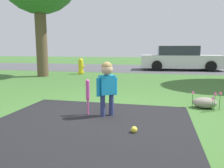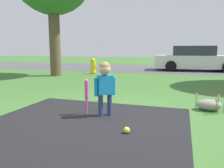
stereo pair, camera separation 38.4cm
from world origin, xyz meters
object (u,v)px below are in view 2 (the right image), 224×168
baseball_bat (87,92)px  sports_ball (127,130)px  parked_car (196,59)px  fire_hydrant (93,66)px  child (105,81)px

baseball_bat → sports_ball: bearing=-36.4°
parked_car → sports_ball: bearing=-101.7°
fire_hydrant → parked_car: size_ratio=0.16×
baseball_bat → sports_ball: 1.23m
fire_hydrant → parked_car: 5.90m
sports_ball → fire_hydrant: size_ratio=0.12×
sports_ball → parked_car: 10.42m
baseball_bat → fire_hydrant: fire_hydrant is taller
child → fire_hydrant: size_ratio=1.28×
child → baseball_bat: child is taller
child → baseball_bat: size_ratio=1.49×
fire_hydrant → parked_car: bearing=34.2°
child → parked_car: bearing=39.9°
child → parked_car: parked_car is taller
child → parked_car: size_ratio=0.21×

